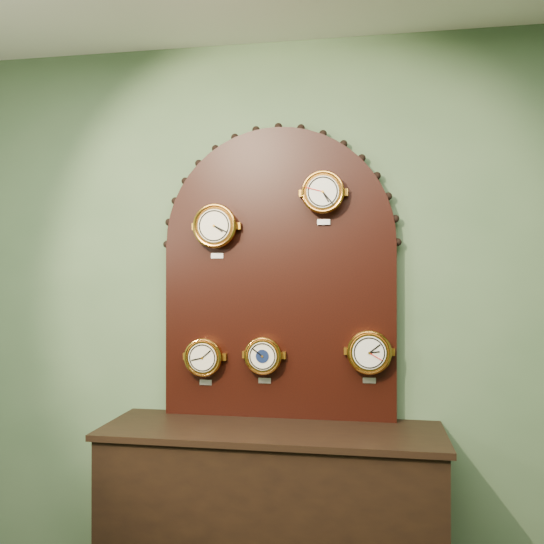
% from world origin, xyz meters
% --- Properties ---
extents(wall_back, '(4.00, 0.00, 4.00)m').
position_xyz_m(wall_back, '(0.00, 2.50, 1.40)').
color(wall_back, '#4F6C4A').
rests_on(wall_back, ground).
extents(shop_counter, '(1.60, 0.50, 0.80)m').
position_xyz_m(shop_counter, '(0.00, 2.23, 0.40)').
color(shop_counter, black).
rests_on(shop_counter, ground_plane).
extents(display_board, '(1.26, 0.06, 1.53)m').
position_xyz_m(display_board, '(0.00, 2.45, 1.63)').
color(display_board, black).
rests_on(display_board, shop_counter).
extents(roman_clock, '(0.23, 0.08, 0.28)m').
position_xyz_m(roman_clock, '(-0.32, 2.38, 1.82)').
color(roman_clock, '#C47A29').
rests_on(roman_clock, display_board).
extents(arabic_clock, '(0.22, 0.08, 0.27)m').
position_xyz_m(arabic_clock, '(0.24, 2.38, 1.98)').
color(arabic_clock, '#C47A29').
rests_on(arabic_clock, display_board).
extents(hygrometer, '(0.20, 0.08, 0.25)m').
position_xyz_m(hygrometer, '(-0.38, 2.38, 1.14)').
color(hygrometer, '#C47A29').
rests_on(hygrometer, display_board).
extents(barometer, '(0.19, 0.08, 0.24)m').
position_xyz_m(barometer, '(-0.07, 2.38, 1.15)').
color(barometer, '#C47A29').
rests_on(barometer, display_board).
extents(tide_clock, '(0.22, 0.08, 0.27)m').
position_xyz_m(tide_clock, '(0.47, 2.38, 1.18)').
color(tide_clock, '#C47A29').
rests_on(tide_clock, display_board).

